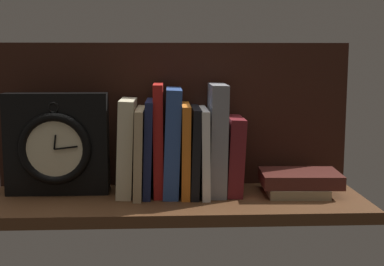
# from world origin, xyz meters

# --- Properties ---
(ground_plane) EXTENTS (0.83, 0.27, 0.03)m
(ground_plane) POSITION_xyz_m (0.00, 0.00, -0.01)
(ground_plane) COLOR #4C2D19
(back_panel) EXTENTS (0.83, 0.01, 0.34)m
(back_panel) POSITION_xyz_m (0.00, 0.13, 0.17)
(back_panel) COLOR black
(back_panel) RESTS_ON ground_plane
(book_cream_twain) EXTENTS (0.04, 0.13, 0.21)m
(book_cream_twain) POSITION_xyz_m (-0.11, 0.04, 0.11)
(book_cream_twain) COLOR beige
(book_cream_twain) RESTS_ON ground_plane
(book_tan_shortstories) EXTENTS (0.02, 0.17, 0.19)m
(book_tan_shortstories) POSITION_xyz_m (-0.08, 0.04, 0.10)
(book_tan_shortstories) COLOR tan
(book_tan_shortstories) RESTS_ON ground_plane
(book_navy_bierce) EXTENTS (0.02, 0.14, 0.21)m
(book_navy_bierce) POSITION_xyz_m (-0.06, 0.04, 0.11)
(book_navy_bierce) COLOR #192147
(book_navy_bierce) RESTS_ON ground_plane
(book_red_requiem) EXTENTS (0.02, 0.12, 0.25)m
(book_red_requiem) POSITION_xyz_m (-0.04, 0.04, 0.12)
(book_red_requiem) COLOR red
(book_red_requiem) RESTS_ON ground_plane
(book_blue_modern) EXTENTS (0.04, 0.14, 0.24)m
(book_blue_modern) POSITION_xyz_m (-0.01, 0.04, 0.12)
(book_blue_modern) COLOR #2D4C8E
(book_blue_modern) RESTS_ON ground_plane
(book_orange_pandolfini) EXTENTS (0.02, 0.15, 0.20)m
(book_orange_pandolfini) POSITION_xyz_m (0.02, 0.04, 0.10)
(book_orange_pandolfini) COLOR orange
(book_orange_pandolfini) RESTS_ON ground_plane
(book_black_skeptic) EXTENTS (0.02, 0.16, 0.19)m
(book_black_skeptic) POSITION_xyz_m (0.04, 0.04, 0.10)
(book_black_skeptic) COLOR black
(book_black_skeptic) RESTS_ON ground_plane
(book_white_catcher) EXTENTS (0.02, 0.16, 0.19)m
(book_white_catcher) POSITION_xyz_m (0.06, 0.04, 0.10)
(book_white_catcher) COLOR silver
(book_white_catcher) RESTS_ON ground_plane
(book_gray_chess) EXTENTS (0.04, 0.13, 0.25)m
(book_gray_chess) POSITION_xyz_m (0.09, 0.04, 0.12)
(book_gray_chess) COLOR gray
(book_gray_chess) RESTS_ON ground_plane
(book_maroon_dawkins) EXTENTS (0.04, 0.12, 0.17)m
(book_maroon_dawkins) POSITION_xyz_m (0.13, 0.04, 0.09)
(book_maroon_dawkins) COLOR maroon
(book_maroon_dawkins) RESTS_ON ground_plane
(framed_clock) EXTENTS (0.23, 0.06, 0.23)m
(framed_clock) POSITION_xyz_m (-0.26, 0.04, 0.11)
(framed_clock) COLOR black
(framed_clock) RESTS_ON ground_plane
(book_stack_side) EXTENTS (0.18, 0.13, 0.05)m
(book_stack_side) POSITION_xyz_m (0.28, 0.02, 0.03)
(book_stack_side) COLOR #9E8966
(book_stack_side) RESTS_ON ground_plane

